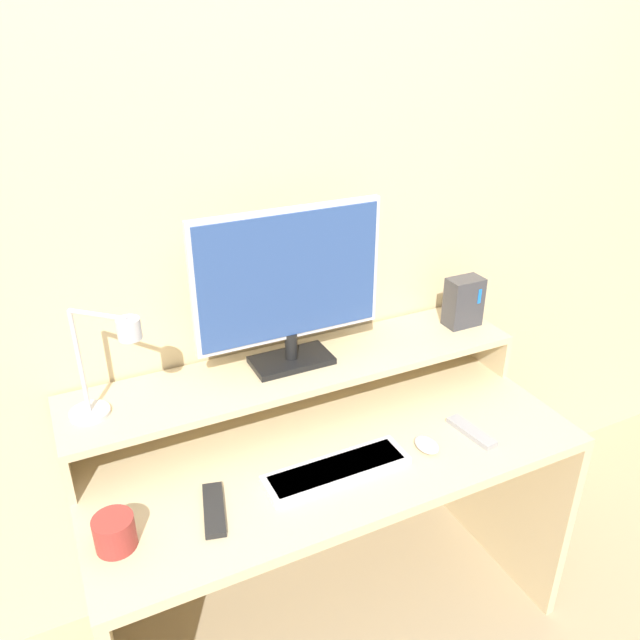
{
  "coord_description": "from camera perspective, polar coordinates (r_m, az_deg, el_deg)",
  "views": [
    {
      "loc": [
        -0.63,
        -0.92,
        1.78
      ],
      "look_at": [
        -0.01,
        0.35,
        1.07
      ],
      "focal_mm": 35.0,
      "sensor_mm": 36.0,
      "label": 1
    }
  ],
  "objects": [
    {
      "name": "keyboard",
      "position": [
        1.65,
        1.55,
        -13.5
      ],
      "size": [
        0.39,
        0.11,
        0.02
      ],
      "color": "silver",
      "rests_on": "desk"
    },
    {
      "name": "monitor",
      "position": [
        1.71,
        -2.81,
        3.33
      ],
      "size": [
        0.55,
        0.13,
        0.46
      ],
      "color": "black",
      "rests_on": "monitor_shelf"
    },
    {
      "name": "mouse",
      "position": [
        1.75,
        9.73,
        -11.16
      ],
      "size": [
        0.06,
        0.08,
        0.03
      ],
      "color": "silver",
      "rests_on": "desk"
    },
    {
      "name": "wall_back",
      "position": [
        1.8,
        -4.36,
        9.43
      ],
      "size": [
        6.0,
        0.05,
        2.5
      ],
      "color": "beige",
      "rests_on": "ground_plane"
    },
    {
      "name": "monitor_shelf",
      "position": [
        1.83,
        -1.86,
        -4.65
      ],
      "size": [
        1.35,
        0.28,
        0.15
      ],
      "color": "beige",
      "rests_on": "desk"
    },
    {
      "name": "mug",
      "position": [
        1.52,
        -18.26,
        -17.97
      ],
      "size": [
        0.09,
        0.09,
        0.08
      ],
      "color": "#9E332D",
      "rests_on": "desk"
    },
    {
      "name": "remote_secondary",
      "position": [
        1.83,
        13.68,
        -9.9
      ],
      "size": [
        0.06,
        0.16,
        0.02
      ],
      "color": "#99999E",
      "rests_on": "desk"
    },
    {
      "name": "remote_control",
      "position": [
        1.57,
        -9.67,
        -16.71
      ],
      "size": [
        0.09,
        0.18,
        0.02
      ],
      "color": "black",
      "rests_on": "desk"
    },
    {
      "name": "desk",
      "position": [
        1.89,
        0.65,
        -15.56
      ],
      "size": [
        1.35,
        0.64,
        0.71
      ],
      "color": "beige",
      "rests_on": "ground_plane"
    },
    {
      "name": "desk_lamp",
      "position": [
        1.59,
        -18.98,
        -3.84
      ],
      "size": [
        0.19,
        0.18,
        0.3
      ],
      "color": "silver",
      "rests_on": "monitor_shelf"
    },
    {
      "name": "router_dock",
      "position": [
        2.06,
        12.99,
        1.62
      ],
      "size": [
        0.11,
        0.07,
        0.16
      ],
      "color": "#3D3D42",
      "rests_on": "monitor_shelf"
    }
  ]
}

